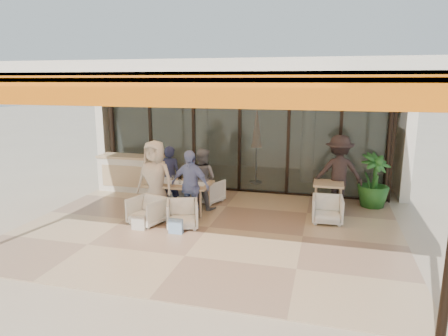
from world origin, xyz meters
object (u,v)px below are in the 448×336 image
Objects in this scene: chair_far_right at (208,190)px; diner_grey at (202,179)px; chair_near_left at (147,210)px; dining_table at (179,185)px; diner_cream at (155,180)px; side_chair at (327,208)px; side_table at (328,187)px; standing_woman at (339,172)px; potted_palm at (374,181)px; host_counter at (131,173)px; diner_periwinkle at (190,186)px; chair_near_right at (182,213)px; diner_navy at (170,176)px; chair_far_left at (178,187)px.

chair_far_right is 0.65m from diner_grey.
chair_far_right is 2.08m from chair_near_left.
diner_cream reaches higher than dining_table.
side_table is at bearing 86.94° from side_chair.
chair_near_left is 4.70m from standing_woman.
diner_grey is at bearing -164.09° from potted_palm.
side_chair is at bearing -171.37° from diner_grey.
diner_grey is 0.83× the size of standing_woman.
chair_near_left is 0.92× the size of side_table.
side_table is at bearing 51.75° from standing_woman.
host_counter is 1.00× the size of standing_woman.
diner_grey is 3.36m from standing_woman.
diner_periwinkle reaches higher than chair_near_left.
host_counter is 2.70× the size of chair_near_left.
side_table reaches higher than chair_near_right.
side_table is (3.02, 0.47, -0.12)m from diner_grey.
chair_far_right is (0.43, 0.94, -0.34)m from dining_table.
host_counter is 1.20× the size of diner_navy.
chair_near_left is at bearing -154.13° from side_table.
chair_near_right is 1.46m from diner_grey.
standing_woman reaches higher than host_counter.
diner_cream is at bearing -160.43° from side_table.
host_counter is 5.72m from standing_woman.
standing_woman is at bearing -172.53° from chair_far_left.
chair_far_right is at bearing 84.70° from chair_near_left.
diner_navy is 3.90m from side_chair.
diner_navy reaches higher than side_table.
chair_far_right is 0.42× the size of diner_periwinkle.
chair_far_left is at bearing -88.98° from diner_navy.
diner_grey is 3.06m from side_table.
chair_far_left is 1.08× the size of side_chair.
diner_grey is at bearing 101.04° from diner_periwinkle.
chair_near_left is at bearing 88.14° from chair_far_right.
dining_table is at bearing 179.69° from side_chair.
side_chair is at bearing 22.67° from diner_periwinkle.
chair_far_right is 1.01× the size of chair_near_left.
side_table is at bearing -5.68° from host_counter.
standing_woman reaches higher than dining_table.
chair_far_right is 1.73m from diner_cream.
side_chair is at bearing -13.29° from host_counter.
diner_navy is at bearing -32.07° from host_counter.
chair_far_right is at bearing 63.47° from diner_cream.
chair_far_left is at bearing 165.55° from side_chair.
side_chair is at bearing 70.53° from standing_woman.
side_table reaches higher than chair_near_left.
chair_far_left is 1.08× the size of chair_near_right.
chair_far_right is 1.07m from diner_navy.
side_table is 1.29m from potted_palm.
chair_far_left is 0.39× the size of standing_woman.
diner_cream is at bearing -49.74° from host_counter.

